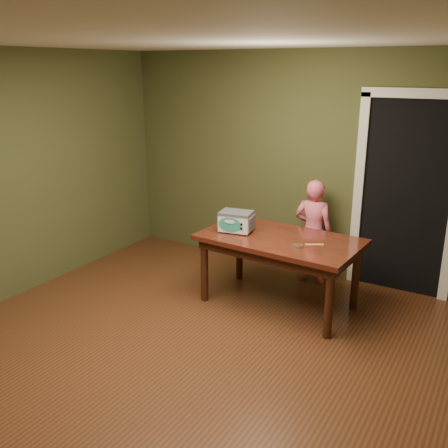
% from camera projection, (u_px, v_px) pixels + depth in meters
% --- Properties ---
extents(floor, '(5.00, 5.00, 0.00)m').
position_uv_depth(floor, '(172.00, 362.00, 4.25)').
color(floor, '#5B321A').
rests_on(floor, ground).
extents(room_shell, '(4.52, 5.02, 2.61)m').
position_uv_depth(room_shell, '(165.00, 164.00, 3.74)').
color(room_shell, '#474C29').
rests_on(room_shell, ground).
extents(doorway, '(1.10, 0.66, 2.25)m').
position_uv_depth(doorway, '(411.00, 193.00, 5.58)').
color(doorway, black).
rests_on(doorway, ground).
extents(dining_table, '(1.65, 0.99, 0.75)m').
position_uv_depth(dining_table, '(280.00, 246.00, 5.09)').
color(dining_table, '#38150C').
rests_on(dining_table, floor).
extents(toy_oven, '(0.38, 0.29, 0.22)m').
position_uv_depth(toy_oven, '(236.00, 221.00, 5.20)').
color(toy_oven, '#4C4F54').
rests_on(toy_oven, dining_table).
extents(baking_pan, '(0.10, 0.10, 0.02)m').
position_uv_depth(baking_pan, '(297.00, 246.00, 4.79)').
color(baking_pan, silver).
rests_on(baking_pan, dining_table).
extents(spatula, '(0.17, 0.11, 0.01)m').
position_uv_depth(spatula, '(314.00, 245.00, 4.84)').
color(spatula, '#DFC461').
rests_on(spatula, dining_table).
extents(child, '(0.46, 0.32, 1.21)m').
position_uv_depth(child, '(313.00, 232.00, 5.68)').
color(child, '#F1637E').
rests_on(child, floor).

